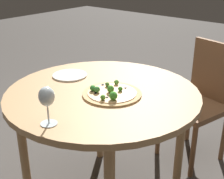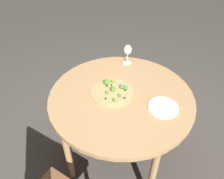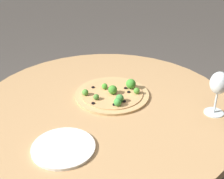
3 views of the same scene
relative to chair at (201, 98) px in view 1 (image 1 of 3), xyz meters
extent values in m
cylinder|color=tan|center=(-0.22, -0.83, 0.25)|extent=(1.06, 1.06, 0.03)
cylinder|color=tan|center=(-0.54, -1.16, -0.12)|extent=(0.05, 0.05, 0.72)
cylinder|color=tan|center=(-0.54, -0.50, -0.12)|extent=(0.05, 0.05, 0.72)
cylinder|color=tan|center=(0.11, -0.50, -0.12)|extent=(0.05, 0.05, 0.72)
cube|color=brown|center=(-0.02, -0.07, -0.05)|extent=(0.49, 0.49, 0.04)
cube|color=brown|center=(0.03, 0.11, 0.18)|extent=(0.38, 0.12, 0.43)
cylinder|color=brown|center=(-0.22, -0.19, -0.27)|extent=(0.04, 0.04, 0.41)
cylinder|color=brown|center=(0.10, -0.27, -0.27)|extent=(0.04, 0.04, 0.41)
cylinder|color=brown|center=(-0.14, 0.14, -0.27)|extent=(0.04, 0.04, 0.41)
cylinder|color=brown|center=(0.19, 0.06, -0.27)|extent=(0.04, 0.04, 0.41)
cylinder|color=tan|center=(-0.14, -0.84, 0.28)|extent=(0.32, 0.32, 0.01)
cylinder|color=tan|center=(-0.14, -0.84, 0.28)|extent=(0.26, 0.26, 0.00)
sphere|color=#509433|center=(-0.12, -0.94, 0.30)|extent=(0.03, 0.03, 0.03)
sphere|color=#438E2E|center=(-0.15, -0.84, 0.30)|extent=(0.04, 0.04, 0.04)
sphere|color=#45942D|center=(-0.12, -0.80, 0.30)|extent=(0.03, 0.03, 0.03)
sphere|color=green|center=(-0.08, -0.90, 0.31)|extent=(0.04, 0.04, 0.04)
sphere|color=#4B8233|center=(-0.22, -0.79, 0.30)|extent=(0.02, 0.02, 0.02)
sphere|color=green|center=(-0.23, -0.89, 0.30)|extent=(0.03, 0.03, 0.03)
sphere|color=#438A3D|center=(-0.20, -0.89, 0.30)|extent=(0.03, 0.03, 0.03)
sphere|color=#53943A|center=(-0.20, -0.73, 0.30)|extent=(0.03, 0.03, 0.03)
cylinder|color=black|center=(-0.20, -0.91, 0.29)|extent=(0.01, 0.01, 0.00)
cylinder|color=black|center=(-0.09, -0.88, 0.29)|extent=(0.01, 0.01, 0.00)
cylinder|color=black|center=(-0.23, -0.87, 0.29)|extent=(0.01, 0.01, 0.00)
cylinder|color=black|center=(-0.12, -0.90, 0.29)|extent=(0.01, 0.01, 0.00)
cylinder|color=black|center=(-0.13, -0.74, 0.29)|extent=(0.01, 0.01, 0.00)
cylinder|color=black|center=(-0.25, -0.79, 0.29)|extent=(0.01, 0.01, 0.00)
cylinder|color=silver|center=(-0.15, -1.26, 0.27)|extent=(0.08, 0.08, 0.00)
cylinder|color=silver|center=(-0.15, -1.26, 0.32)|extent=(0.01, 0.01, 0.09)
ellipsoid|color=silver|center=(-0.15, -1.26, 0.40)|extent=(0.07, 0.07, 0.09)
cylinder|color=white|center=(-0.52, -0.79, 0.28)|extent=(0.21, 0.21, 0.01)
camera|label=1|loc=(0.83, -2.00, 0.95)|focal=50.00mm
camera|label=2|loc=(-0.50, 0.33, 1.33)|focal=35.00mm
camera|label=3|loc=(-1.24, -1.18, 0.94)|focal=50.00mm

